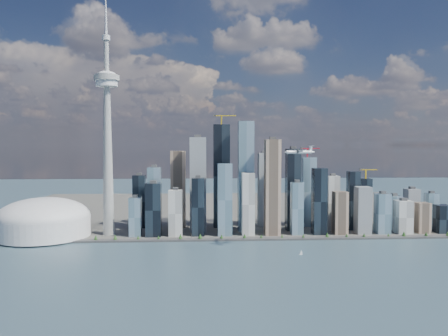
{
  "coord_description": "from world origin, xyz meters",
  "views": [
    {
      "loc": [
        -93.78,
        -681.56,
        205.48
      ],
      "look_at": [
        -41.26,
        260.0,
        156.05
      ],
      "focal_mm": 35.0,
      "sensor_mm": 36.0,
      "label": 1
    }
  ],
  "objects": [
    {
      "name": "shoreline_trees",
      "position": [
        0.0,
        250.0,
        8.78
      ],
      "size": [
        960.53,
        7.2,
        8.8
      ],
      "color": "#3F2D1E",
      "rests_on": "seawall"
    },
    {
      "name": "sailboat_west",
      "position": [
        95.78,
        118.16,
        3.13
      ],
      "size": [
        6.98,
        1.9,
        9.74
      ],
      "rotation": [
        0.0,
        0.0,
        0.01
      ],
      "color": "silver",
      "rests_on": "ground"
    },
    {
      "name": "skyscraper_cluster",
      "position": [
        59.61,
        336.81,
        87.03
      ],
      "size": [
        736.0,
        142.0,
        278.99
      ],
      "color": "black",
      "rests_on": "land"
    },
    {
      "name": "ground",
      "position": [
        0.0,
        0.0,
        0.0
      ],
      "size": [
        4000.0,
        4000.0,
        0.0
      ],
      "primitive_type": "plane",
      "color": "#344F5C",
      "rests_on": "ground"
    },
    {
      "name": "needle_tower",
      "position": [
        -300.0,
        310.0,
        235.84
      ],
      "size": [
        56.0,
        56.0,
        550.5
      ],
      "color": "gray",
      "rests_on": "land"
    },
    {
      "name": "land",
      "position": [
        0.0,
        700.0,
        1.5
      ],
      "size": [
        1400.0,
        900.0,
        3.0
      ],
      "primitive_type": "cube",
      "color": "#4C4C47",
      "rests_on": "ground"
    },
    {
      "name": "airplane",
      "position": [
        93.18,
        125.88,
        193.44
      ],
      "size": [
        61.87,
        55.11,
        15.22
      ],
      "rotation": [
        0.0,
        0.0,
        0.24
      ],
      "color": "silver",
      "rests_on": "ground"
    },
    {
      "name": "dome_stadium",
      "position": [
        -440.0,
        300.0,
        39.44
      ],
      "size": [
        200.0,
        200.0,
        86.0
      ],
      "color": "white",
      "rests_on": "land"
    },
    {
      "name": "seawall",
      "position": [
        0.0,
        250.0,
        2.0
      ],
      "size": [
        1100.0,
        22.0,
        4.0
      ],
      "primitive_type": "cube",
      "color": "#383838",
      "rests_on": "ground"
    }
  ]
}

